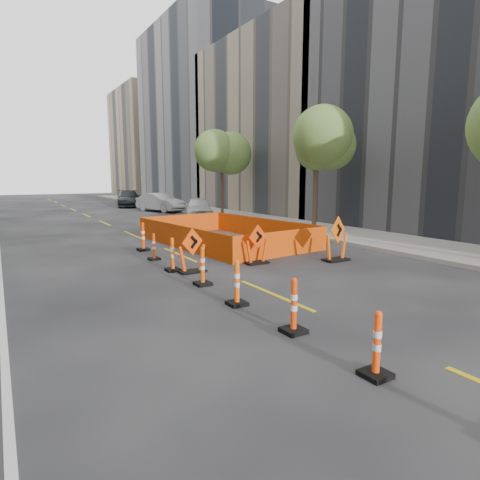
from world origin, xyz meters
TOP-DOWN VIEW (x-y plane):
  - ground_plane at (0.00, 0.00)m, footprint 140.00×140.00m
  - sidewalk_right at (9.00, 12.00)m, footprint 4.00×90.00m
  - bld_right_b at (17.00, 9.40)m, footprint 12.00×14.00m
  - bld_right_c at (17.00, 23.80)m, footprint 12.00×16.00m
  - bld_right_d at (17.00, 40.20)m, footprint 12.00×18.00m
  - bld_right_e at (17.00, 58.60)m, footprint 12.00×14.00m
  - tree_r_b at (8.40, 12.00)m, footprint 2.80×2.80m
  - tree_r_c at (8.40, 22.00)m, footprint 2.80×2.80m
  - channelizer_2 at (-1.16, -0.12)m, footprint 0.40×0.40m
  - channelizer_3 at (-1.13, 1.83)m, footprint 0.42×0.42m
  - channelizer_4 at (-1.20, 3.78)m, footprint 0.42×0.42m
  - channelizer_5 at (-1.12, 5.72)m, footprint 0.41×0.41m
  - channelizer_6 at (-1.19, 7.67)m, footprint 0.41×0.41m
  - channelizer_7 at (-1.11, 9.62)m, footprint 0.37×0.37m
  - channelizer_8 at (-0.87, 11.56)m, footprint 0.44×0.44m
  - chevron_sign_left at (-0.75, 7.20)m, footprint 1.03×0.80m
  - chevron_sign_center at (1.62, 7.20)m, footprint 0.97×0.69m
  - chevron_sign_right at (4.24, 6.17)m, footprint 1.18×0.90m
  - safety_fence at (2.74, 11.51)m, footprint 5.20×8.06m
  - parked_car_near at (6.06, 21.07)m, footprint 3.35×4.81m
  - parked_car_mid at (5.95, 28.18)m, footprint 3.07×4.94m
  - parked_car_far at (5.32, 35.24)m, footprint 3.39×5.72m

SIDE VIEW (x-z plane):
  - ground_plane at x=0.00m, z-range 0.00..0.00m
  - sidewalk_right at x=9.00m, z-range 0.00..0.15m
  - channelizer_7 at x=-1.11m, z-range 0.00..0.94m
  - safety_fence at x=2.74m, z-range 0.00..0.96m
  - channelizer_2 at x=-1.16m, z-range 0.00..1.01m
  - channelizer_6 at x=-1.19m, z-range 0.00..1.05m
  - channelizer_5 at x=-1.12m, z-range 0.00..1.05m
  - channelizer_4 at x=-1.20m, z-range 0.00..1.05m
  - channelizer_3 at x=-1.13m, z-range 0.00..1.06m
  - channelizer_8 at x=-0.87m, z-range 0.00..1.12m
  - chevron_sign_center at x=1.62m, z-range 0.00..1.33m
  - chevron_sign_left at x=-0.75m, z-range 0.00..1.36m
  - parked_car_near at x=6.06m, z-range 0.00..1.52m
  - parked_car_mid at x=5.95m, z-range 0.00..1.54m
  - parked_car_far at x=5.32m, z-range 0.00..1.55m
  - chevron_sign_right at x=4.24m, z-range 0.00..1.56m
  - tree_r_b at x=8.40m, z-range 1.55..7.50m
  - tree_r_c at x=8.40m, z-range 1.55..7.50m
  - bld_right_c at x=17.00m, z-range 0.00..14.00m
  - bld_right_e at x=17.00m, z-range 0.00..16.00m
  - bld_right_d at x=17.00m, z-range 0.00..20.00m
  - bld_right_b at x=17.00m, z-range 0.00..24.00m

